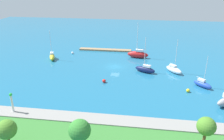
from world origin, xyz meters
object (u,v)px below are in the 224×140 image
park_tree_midwest (206,127)px  sailboat_white_by_breakwater (174,69)px  mooring_buoy_red (104,81)px  sailboat_red_lone_north (138,54)px  sailboat_yellow_lone_south (52,57)px  pier_dock (105,50)px  park_tree_mideast (7,130)px  harbor_beacon (12,101)px  mooring_buoy_white (72,53)px  sailboat_navy_mid_basin (145,69)px  mooring_buoy_yellow (188,90)px  park_tree_center (80,130)px  sailboat_blue_along_channel (202,84)px

park_tree_midwest → sailboat_white_by_breakwater: (0.86, -30.40, -3.54)m
sailboat_white_by_breakwater → mooring_buoy_red: sailboat_white_by_breakwater is taller
park_tree_midwest → sailboat_red_lone_north: 42.90m
park_tree_midwest → sailboat_white_by_breakwater: size_ratio=0.50×
park_tree_midwest → sailboat_yellow_lone_south: bearing=-43.9°
sailboat_yellow_lone_south → mooring_buoy_red: size_ratio=10.47×
pier_dock → park_tree_mideast: 52.33m
sailboat_yellow_lone_south → harbor_beacon: bearing=-11.4°
mooring_buoy_white → sailboat_yellow_lone_south: bearing=54.3°
park_tree_mideast → sailboat_red_lone_north: sailboat_red_lone_north is taller
sailboat_yellow_lone_south → sailboat_white_by_breakwater: sailboat_white_by_breakwater is taller
sailboat_navy_mid_basin → mooring_buoy_red: 12.69m
harbor_beacon → mooring_buoy_yellow: size_ratio=4.68×
harbor_beacon → sailboat_red_lone_north: sailboat_red_lone_north is taller
harbor_beacon → park_tree_center: (-14.71, 8.11, 1.30)m
park_tree_mideast → park_tree_midwest: size_ratio=0.96×
pier_dock → mooring_buoy_white: size_ratio=24.12×
sailboat_navy_mid_basin → sailboat_red_lone_north: bearing=-54.4°
pier_dock → sailboat_blue_along_channel: size_ratio=2.37×
sailboat_yellow_lone_south → mooring_buoy_white: (-4.56, -6.35, -0.59)m
park_tree_center → sailboat_red_lone_north: sailboat_red_lone_north is taller
park_tree_mideast → sailboat_yellow_lone_south: bearing=-76.4°
pier_dock → sailboat_red_lone_north: bearing=151.7°
pier_dock → park_tree_midwest: 52.85m
harbor_beacon → mooring_buoy_yellow: bearing=-155.6°
park_tree_center → sailboat_navy_mid_basin: (-8.71, -33.34, -3.91)m
sailboat_yellow_lone_south → mooring_buoy_red: (-18.96, 14.42, -0.53)m
sailboat_navy_mid_basin → mooring_buoy_white: bearing=-3.5°
mooring_buoy_yellow → mooring_buoy_white: 41.00m
park_tree_center → mooring_buoy_red: bearing=-87.4°
sailboat_white_by_breakwater → park_tree_center: bearing=-65.0°
park_tree_midwest → mooring_buoy_yellow: (-1.10, -19.22, -4.05)m
sailboat_blue_along_channel → mooring_buoy_white: sailboat_blue_along_channel is taller
park_tree_center → sailboat_yellow_lone_south: sailboat_yellow_lone_south is taller
park_tree_mideast → sailboat_white_by_breakwater: 43.92m
sailboat_navy_mid_basin → sailboat_red_lone_north: sailboat_red_lone_north is taller
park_tree_midwest → sailboat_red_lone_north: size_ratio=0.41×
mooring_buoy_white → sailboat_blue_along_channel: bearing=152.1°
harbor_beacon → sailboat_blue_along_channel: sailboat_blue_along_channel is taller
park_tree_midwest → sailboat_white_by_breakwater: 30.62m
harbor_beacon → park_tree_midwest: bearing=172.4°
sailboat_red_lone_north → mooring_buoy_yellow: size_ratio=14.06×
sailboat_navy_mid_basin → mooring_buoy_red: size_ratio=11.04×
pier_dock → mooring_buoy_white: mooring_buoy_white is taller
sailboat_white_by_breakwater → sailboat_yellow_lone_south: bearing=-138.1°
harbor_beacon → mooring_buoy_white: 38.19m
park_tree_center → sailboat_navy_mid_basin: sailboat_navy_mid_basin is taller
sailboat_navy_mid_basin → park_tree_midwest: bearing=130.4°
park_tree_center → park_tree_midwest: bearing=-167.4°
sailboat_yellow_lone_south → sailboat_white_by_breakwater: bearing=60.2°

